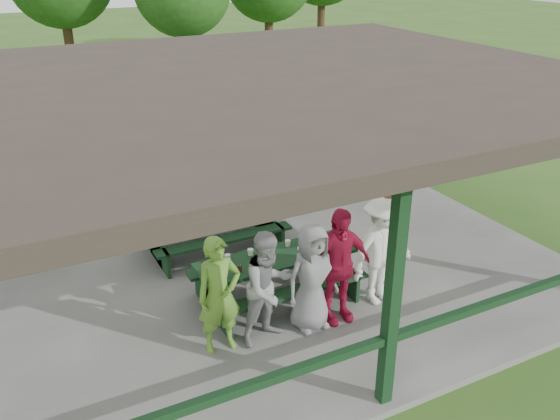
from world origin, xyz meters
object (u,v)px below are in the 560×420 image
contestant_red (338,266)px  spectator_blue (121,185)px  contestant_grey_mid (312,278)px  farm_trailer (102,131)px  picnic_table_near (276,272)px  contestant_grey_left (268,287)px  spectator_lblue (198,189)px  pickup_truck (241,92)px  picnic_table_far (213,224)px  contestant_green (219,295)px  contestant_white_fedora (383,249)px  spectator_grey (289,172)px

contestant_red → spectator_blue: spectator_blue is taller
contestant_grey_mid → farm_trailer: bearing=93.9°
picnic_table_near → contestant_grey_left: contestant_grey_left is taller
spectator_lblue → pickup_truck: (4.10, 7.27, -0.14)m
contestant_grey_left → spectator_blue: 4.38m
picnic_table_far → contestant_green: 2.94m
contestant_white_fedora → spectator_blue: bearing=115.5°
contestant_white_fedora → contestant_red: bearing=177.9°
picnic_table_far → contestant_grey_left: 2.89m
contestant_green → contestant_red: bearing=-3.1°
contestant_white_fedora → farm_trailer: 9.51m
contestant_grey_mid → contestant_white_fedora: 1.28m
contestant_white_fedora → pickup_truck: bearing=68.0°
contestant_green → contestant_white_fedora: bearing=0.7°
spectator_blue → contestant_white_fedora: bearing=109.2°
picnic_table_near → contestant_red: 1.11m
picnic_table_near → spectator_grey: size_ratio=1.41×
picnic_table_near → spectator_lblue: spectator_lblue is taller
contestant_grey_mid → spectator_grey: size_ratio=0.92×
contestant_grey_left → contestant_red: bearing=-14.4°
contestant_grey_mid → contestant_white_fedora: size_ratio=0.88×
spectator_lblue → contestant_red: bearing=76.9°
contestant_white_fedora → spectator_lblue: (-1.61, 3.61, -0.04)m
picnic_table_near → contestant_white_fedora: contestant_white_fedora is taller
contestant_grey_mid → contestant_red: contestant_red is taller
contestant_grey_left → farm_trailer: (-0.30, 9.31, -0.29)m
picnic_table_near → contestant_white_fedora: size_ratio=1.35×
contestant_green → contestant_red: 1.76m
contestant_grey_left → spectator_lblue: bearing=72.1°
picnic_table_far → contestant_grey_mid: (0.37, -2.88, 0.33)m
picnic_table_near → contestant_red: size_ratio=1.39×
picnic_table_near → spectator_lblue: 2.87m
spectator_grey → pickup_truck: (2.18, 7.31, -0.16)m
contestant_grey_left → contestant_grey_mid: (0.66, -0.02, -0.02)m
picnic_table_far → pickup_truck: (4.13, 8.11, 0.24)m
spectator_lblue → contestant_grey_left: bearing=60.3°
spectator_grey → contestant_green: bearing=74.8°
contestant_grey_mid → contestant_red: size_ratio=0.91×
contestant_green → picnic_table_near: bearing=32.8°
pickup_truck → contestant_white_fedora: bearing=-174.4°
contestant_red → contestant_white_fedora: (0.86, 0.11, 0.00)m
contestant_green → contestant_grey_mid: contestant_green is taller
picnic_table_far → contestant_grey_left: (-0.30, -2.85, 0.35)m
spectator_lblue → spectator_blue: 1.41m
spectator_lblue → picnic_table_far: bearing=63.2°
contestant_red → spectator_lblue: contestant_red is taller
contestant_white_fedora → pickup_truck: 11.17m
picnic_table_far → spectator_grey: spectator_grey is taller
contestant_green → spectator_grey: bearing=51.8°
picnic_table_near → spectator_blue: bearing=113.8°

